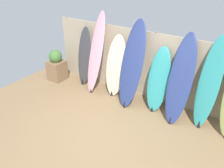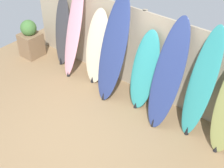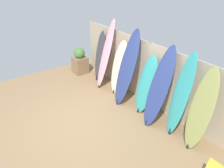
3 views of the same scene
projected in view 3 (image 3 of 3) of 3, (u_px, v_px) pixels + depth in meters
The scene contains 11 objects.
ground at pixel (88, 124), 6.39m from camera, with size 7.68×7.68×0.00m, color #8E704C.
fence_back at pixel (148, 73), 7.02m from camera, with size 6.08×0.11×1.80m.
surfboard_charcoal_0 at pixel (100, 57), 8.36m from camera, with size 0.45×0.38×1.69m.
surfboard_pink_1 at pixel (106, 55), 7.82m from camera, with size 0.50×0.70×2.18m.
surfboard_cream_2 at pixel (119, 68), 7.57m from camera, with size 0.60×0.51×1.64m.
surfboard_navy_3 at pixel (127, 68), 6.93m from camera, with size 0.58×0.76×2.14m.
surfboard_teal_4 at pixel (146, 85), 6.65m from camera, with size 0.57×0.60×1.57m.
surfboard_navy_5 at pixel (159, 87), 6.09m from camera, with size 0.58×0.86×1.99m.
surfboard_teal_6 at pixel (181, 95), 5.70m from camera, with size 0.52×0.59×2.04m.
surfboard_olive_7 at pixel (201, 110), 5.31m from camera, with size 0.56×0.62×1.86m.
planter_box at pixel (80, 62), 9.00m from camera, with size 0.47×0.48×0.95m.
Camera 3 is at (4.57, -2.56, 3.85)m, focal length 40.00 mm.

